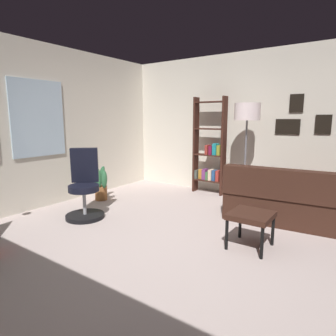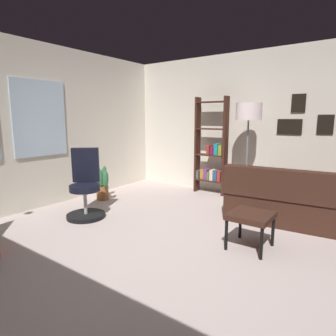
{
  "view_description": "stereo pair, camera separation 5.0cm",
  "coord_description": "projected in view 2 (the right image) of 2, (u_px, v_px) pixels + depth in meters",
  "views": [
    {
      "loc": [
        -2.51,
        -1.57,
        1.47
      ],
      "look_at": [
        0.39,
        0.46,
        0.85
      ],
      "focal_mm": 31.06,
      "sensor_mm": 36.0,
      "label": 1
    },
    {
      "loc": [
        -2.49,
        -1.61,
        1.47
      ],
      "look_at": [
        0.39,
        0.46,
        0.85
      ],
      "focal_mm": 31.06,
      "sensor_mm": 36.0,
      "label": 2
    }
  ],
  "objects": [
    {
      "name": "office_chair",
      "position": [
        85.0,
        191.0,
        4.32
      ],
      "size": [
        0.59,
        0.59,
        1.03
      ],
      "color": "black",
      "rests_on": "ground_plane"
    },
    {
      "name": "couch",
      "position": [
        298.0,
        201.0,
        4.2
      ],
      "size": [
        1.63,
        1.79,
        0.8
      ],
      "color": "#371E16",
      "rests_on": "ground_plane"
    },
    {
      "name": "bookshelf",
      "position": [
        211.0,
        153.0,
        5.61
      ],
      "size": [
        0.18,
        0.64,
        1.86
      ],
      "color": "#391D15",
      "rests_on": "ground_plane"
    },
    {
      "name": "ground_plane",
      "position": [
        181.0,
        259.0,
        3.17
      ],
      "size": [
        5.5,
        5.62,
        0.1
      ],
      "primitive_type": "cube",
      "color": "#BCA9A4"
    },
    {
      "name": "floor_lamp",
      "position": [
        249.0,
        117.0,
        4.77
      ],
      "size": [
        0.42,
        0.42,
        1.71
      ],
      "color": "slate",
      "rests_on": "ground_plane"
    },
    {
      "name": "potted_plant",
      "position": [
        101.0,
        184.0,
        5.24
      ],
      "size": [
        0.34,
        0.49,
        0.61
      ],
      "color": "#955D32",
      "rests_on": "ground_plane"
    },
    {
      "name": "wall_right_with_frames",
      "position": [
        268.0,
        126.0,
        5.18
      ],
      "size": [
        0.12,
        5.62,
        2.65
      ],
      "color": "silver",
      "rests_on": "ground_plane"
    },
    {
      "name": "footstool",
      "position": [
        251.0,
        218.0,
        3.27
      ],
      "size": [
        0.47,
        0.45,
        0.41
      ],
      "color": "#371E16",
      "rests_on": "ground_plane"
    },
    {
      "name": "wall_back_with_windows",
      "position": [
        29.0,
        127.0,
        4.56
      ],
      "size": [
        5.5,
        0.12,
        2.65
      ],
      "color": "silver",
      "rests_on": "ground_plane"
    }
  ]
}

